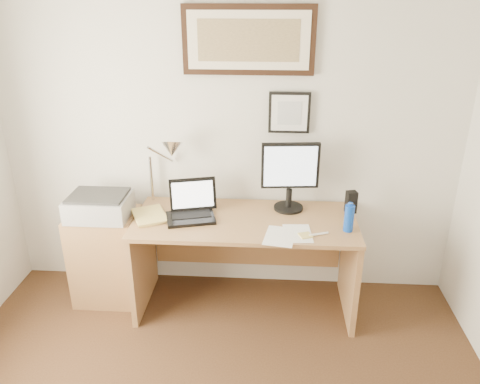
# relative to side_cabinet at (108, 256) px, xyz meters

# --- Properties ---
(wall_back) EXTENTS (3.50, 0.02, 2.50)m
(wall_back) POSITION_rel_side_cabinet_xyz_m (0.92, 0.32, 0.89)
(wall_back) COLOR silver
(wall_back) RESTS_ON ground
(side_cabinet) EXTENTS (0.50, 0.40, 0.73)m
(side_cabinet) POSITION_rel_side_cabinet_xyz_m (0.00, 0.00, 0.00)
(side_cabinet) COLOR olive
(side_cabinet) RESTS_ON floor
(water_bottle) EXTENTS (0.07, 0.07, 0.19)m
(water_bottle) POSITION_rel_side_cabinet_xyz_m (1.78, -0.18, 0.48)
(water_bottle) COLOR #0E40B7
(water_bottle) RESTS_ON desk
(bottle_cap) EXTENTS (0.03, 0.03, 0.02)m
(bottle_cap) POSITION_rel_side_cabinet_xyz_m (1.78, -0.18, 0.58)
(bottle_cap) COLOR #0E40B7
(bottle_cap) RESTS_ON water_bottle
(speaker) EXTENTS (0.09, 0.08, 0.17)m
(speaker) POSITION_rel_side_cabinet_xyz_m (1.84, 0.12, 0.47)
(speaker) COLOR black
(speaker) RESTS_ON desk
(paper_sheet_a) EXTENTS (0.24, 0.31, 0.00)m
(paper_sheet_a) POSITION_rel_side_cabinet_xyz_m (1.32, -0.29, 0.39)
(paper_sheet_a) COLOR white
(paper_sheet_a) RESTS_ON desk
(paper_sheet_b) EXTENTS (0.20, 0.28, 0.00)m
(paper_sheet_b) POSITION_rel_side_cabinet_xyz_m (1.44, -0.25, 0.39)
(paper_sheet_b) COLOR white
(paper_sheet_b) RESTS_ON desk
(sticky_pad) EXTENTS (0.10, 0.10, 0.01)m
(sticky_pad) POSITION_rel_side_cabinet_xyz_m (1.49, -0.28, 0.39)
(sticky_pad) COLOR #D5C065
(sticky_pad) RESTS_ON desk
(marker_pen) EXTENTS (0.14, 0.06, 0.02)m
(marker_pen) POSITION_rel_side_cabinet_xyz_m (1.58, -0.26, 0.39)
(marker_pen) COLOR white
(marker_pen) RESTS_ON desk
(book) EXTENTS (0.33, 0.37, 0.02)m
(book) POSITION_rel_side_cabinet_xyz_m (0.28, -0.11, 0.40)
(book) COLOR #D5BB64
(book) RESTS_ON desk
(desk) EXTENTS (1.60, 0.70, 0.75)m
(desk) POSITION_rel_side_cabinet_xyz_m (1.07, 0.04, 0.15)
(desk) COLOR olive
(desk) RESTS_ON floor
(laptop) EXTENTS (0.39, 0.38, 0.26)m
(laptop) POSITION_rel_side_cabinet_xyz_m (0.68, -0.03, 0.44)
(laptop) COLOR black
(laptop) RESTS_ON desk
(lcd_monitor) EXTENTS (0.42, 0.22, 0.52)m
(lcd_monitor) POSITION_rel_side_cabinet_xyz_m (1.39, 0.14, 0.68)
(lcd_monitor) COLOR black
(lcd_monitor) RESTS_ON desk
(printer) EXTENTS (0.44, 0.34, 0.18)m
(printer) POSITION_rel_side_cabinet_xyz_m (0.00, -0.04, 0.45)
(printer) COLOR #9E9EA0
(printer) RESTS_ON side_cabinet
(desk_lamp) EXTENTS (0.29, 0.27, 0.53)m
(desk_lamp) POSITION_rel_side_cabinet_xyz_m (0.51, 0.13, 0.82)
(desk_lamp) COLOR silver
(desk_lamp) RESTS_ON desk
(picture_large) EXTENTS (0.92, 0.04, 0.47)m
(picture_large) POSITION_rel_side_cabinet_xyz_m (1.07, 0.29, 1.59)
(picture_large) COLOR black
(picture_large) RESTS_ON wall_back
(picture_small) EXTENTS (0.30, 0.03, 0.30)m
(picture_small) POSITION_rel_side_cabinet_xyz_m (1.37, 0.29, 1.09)
(picture_small) COLOR black
(picture_small) RESTS_ON wall_back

